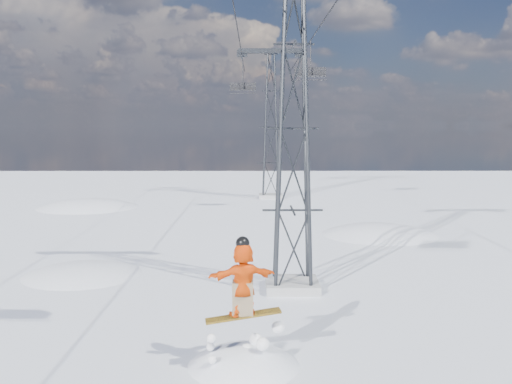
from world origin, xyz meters
TOP-DOWN VIEW (x-y plane):
  - snow_terrain at (-4.77, 21.24)m, footprint 39.00×37.00m
  - lift_tower_near at (0.80, 8.00)m, footprint 5.20×1.80m
  - lift_tower_far at (0.80, 33.00)m, footprint 5.20×1.80m
  - haul_cables at (0.80, 19.50)m, footprint 4.46×51.00m
  - lift_chair_mid at (3.00, 24.90)m, footprint 1.99×0.57m
  - lift_chair_far at (-1.40, 36.02)m, footprint 2.14×0.62m

SIDE VIEW (x-z plane):
  - snow_terrain at x=-4.77m, z-range -20.59..1.41m
  - lift_tower_near at x=0.80m, z-range -0.24..11.18m
  - lift_tower_far at x=0.80m, z-range -0.24..11.18m
  - lift_chair_far at x=-1.40m, z-range 7.39..10.05m
  - lift_chair_mid at x=3.00m, z-range 7.64..10.11m
  - haul_cables at x=0.80m, z-range 10.82..10.88m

